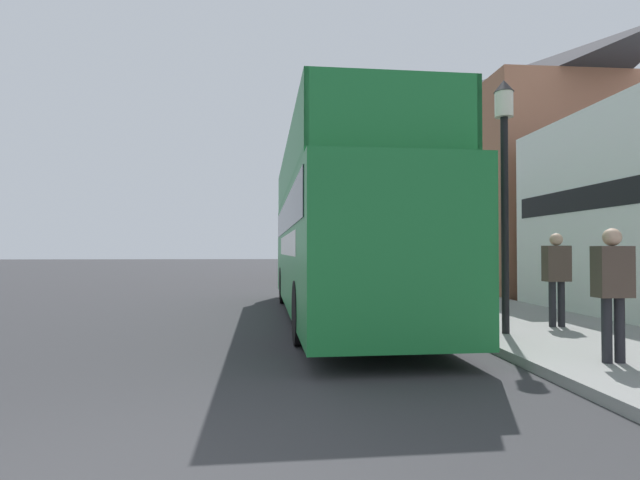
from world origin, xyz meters
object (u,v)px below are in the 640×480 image
Objects in this scene: pedestrian_third at (557,270)px; lamp_post_second at (391,190)px; tour_bus at (337,240)px; parked_car_ahead_of_bus at (333,274)px; lamp_post_nearest at (504,157)px; pedestrian_second at (613,282)px.

lamp_post_second is (-1.68, 6.77, 2.37)m from pedestrian_third.
tour_bus is 8.37m from parked_car_ahead_of_bus.
tour_bus is at bearing 145.46° from pedestrian_third.
pedestrian_third is at bearing -76.10° from lamp_post_second.
tour_bus is 6.33× the size of pedestrian_third.
pedestrian_third is 0.40× the size of lamp_post_nearest.
pedestrian_third is 7.36m from lamp_post_second.
parked_car_ahead_of_bus is 1.00× the size of lamp_post_nearest.
lamp_post_nearest is (1.77, -11.62, 2.62)m from parked_car_ahead_of_bus.
lamp_post_nearest is (-1.34, -0.66, 2.05)m from pedestrian_third.
pedestrian_third is (3.11, -10.96, 0.57)m from parked_car_ahead_of_bus.
pedestrian_second is at bearing -81.54° from lamp_post_nearest.
tour_bus reaches higher than pedestrian_third.
parked_car_ahead_of_bus is 12.05m from lamp_post_nearest.
lamp_post_nearest is at bearing -83.65° from parked_car_ahead_of_bus.
lamp_post_second reaches higher than pedestrian_third.
lamp_post_second reaches higher than pedestrian_second.
tour_bus reaches higher than pedestrian_second.
pedestrian_second is at bearing -108.21° from pedestrian_third.
lamp_post_nearest reaches higher than parked_car_ahead_of_bus.
parked_car_ahead_of_bus is at bearing 98.66° from lamp_post_nearest.
lamp_post_nearest is 0.90× the size of lamp_post_second.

